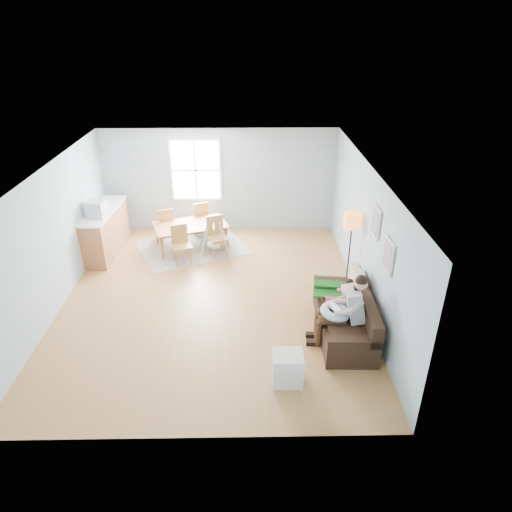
{
  "coord_description": "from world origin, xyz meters",
  "views": [
    {
      "loc": [
        0.75,
        -7.89,
        5.12
      ],
      "look_at": [
        0.88,
        -0.05,
        1.0
      ],
      "focal_mm": 32.0,
      "sensor_mm": 36.0,
      "label": 1
    }
  ],
  "objects_px": {
    "chair_se": "(217,233)",
    "chair_ne": "(200,216)",
    "storage_cube": "(287,368)",
    "chair_nw": "(166,223)",
    "father": "(345,308)",
    "counter": "(106,231)",
    "baby_swing": "(214,243)",
    "monitor": "(96,209)",
    "sofa": "(347,319)",
    "toddler": "(343,294)",
    "chair_sw": "(181,242)",
    "floor_lamp": "(352,227)",
    "dining_table": "(191,236)"
  },
  "relations": [
    {
      "from": "floor_lamp",
      "to": "baby_swing",
      "type": "xyz_separation_m",
      "value": [
        -2.87,
        1.42,
        -1.04
      ]
    },
    {
      "from": "dining_table",
      "to": "chair_nw",
      "type": "height_order",
      "value": "chair_nw"
    },
    {
      "from": "storage_cube",
      "to": "chair_ne",
      "type": "xyz_separation_m",
      "value": [
        -1.84,
        5.51,
        0.27
      ]
    },
    {
      "from": "sofa",
      "to": "monitor",
      "type": "relative_size",
      "value": 4.85
    },
    {
      "from": "floor_lamp",
      "to": "monitor",
      "type": "relative_size",
      "value": 4.0
    },
    {
      "from": "floor_lamp",
      "to": "counter",
      "type": "xyz_separation_m",
      "value": [
        -5.5,
        1.77,
        -0.86
      ]
    },
    {
      "from": "chair_nw",
      "to": "chair_se",
      "type": "bearing_deg",
      "value": -29.57
    },
    {
      "from": "chair_sw",
      "to": "monitor",
      "type": "height_order",
      "value": "monitor"
    },
    {
      "from": "monitor",
      "to": "sofa",
      "type": "bearing_deg",
      "value": -29.38
    },
    {
      "from": "toddler",
      "to": "chair_nw",
      "type": "distance_m",
      "value": 5.29
    },
    {
      "from": "chair_sw",
      "to": "chair_se",
      "type": "xyz_separation_m",
      "value": [
        0.81,
        0.37,
        0.04
      ]
    },
    {
      "from": "chair_se",
      "to": "counter",
      "type": "xyz_separation_m",
      "value": [
        -2.68,
        0.17,
        0.01
      ]
    },
    {
      "from": "storage_cube",
      "to": "chair_ne",
      "type": "relative_size",
      "value": 0.57
    },
    {
      "from": "chair_sw",
      "to": "father",
      "type": "bearing_deg",
      "value": -43.65
    },
    {
      "from": "chair_ne",
      "to": "baby_swing",
      "type": "xyz_separation_m",
      "value": [
        0.45,
        -1.29,
        -0.15
      ]
    },
    {
      "from": "toddler",
      "to": "chair_nw",
      "type": "height_order",
      "value": "toddler"
    },
    {
      "from": "baby_swing",
      "to": "counter",
      "type": "bearing_deg",
      "value": 172.38
    },
    {
      "from": "chair_nw",
      "to": "father",
      "type": "bearing_deg",
      "value": -48.33
    },
    {
      "from": "sofa",
      "to": "baby_swing",
      "type": "height_order",
      "value": "baby_swing"
    },
    {
      "from": "chair_sw",
      "to": "chair_ne",
      "type": "xyz_separation_m",
      "value": [
        0.31,
        1.48,
        0.02
      ]
    },
    {
      "from": "chair_nw",
      "to": "chair_ne",
      "type": "bearing_deg",
      "value": 23.8
    },
    {
      "from": "chair_se",
      "to": "dining_table",
      "type": "bearing_deg",
      "value": 150.41
    },
    {
      "from": "chair_se",
      "to": "chair_ne",
      "type": "relative_size",
      "value": 1.04
    },
    {
      "from": "floor_lamp",
      "to": "chair_sw",
      "type": "xyz_separation_m",
      "value": [
        -3.63,
        1.23,
        -0.9
      ]
    },
    {
      "from": "sofa",
      "to": "counter",
      "type": "xyz_separation_m",
      "value": [
        -5.21,
        3.31,
        0.26
      ]
    },
    {
      "from": "chair_nw",
      "to": "chair_ne",
      "type": "xyz_separation_m",
      "value": [
        0.82,
        0.36,
        0.02
      ]
    },
    {
      "from": "counter",
      "to": "monitor",
      "type": "relative_size",
      "value": 4.67
    },
    {
      "from": "chair_se",
      "to": "chair_nw",
      "type": "bearing_deg",
      "value": 150.43
    },
    {
      "from": "baby_swing",
      "to": "sofa",
      "type": "bearing_deg",
      "value": -48.9
    },
    {
      "from": "chair_sw",
      "to": "chair_ne",
      "type": "relative_size",
      "value": 0.97
    },
    {
      "from": "toddler",
      "to": "storage_cube",
      "type": "xyz_separation_m",
      "value": [
        -1.11,
        -1.45,
        -0.43
      ]
    },
    {
      "from": "father",
      "to": "counter",
      "type": "distance_m",
      "value": 6.22
    },
    {
      "from": "floor_lamp",
      "to": "chair_sw",
      "type": "relative_size",
      "value": 1.89
    },
    {
      "from": "chair_se",
      "to": "chair_nw",
      "type": "xyz_separation_m",
      "value": [
        -1.32,
        0.75,
        -0.04
      ]
    },
    {
      "from": "storage_cube",
      "to": "baby_swing",
      "type": "bearing_deg",
      "value": 108.31
    },
    {
      "from": "toddler",
      "to": "floor_lamp",
      "type": "height_order",
      "value": "floor_lamp"
    },
    {
      "from": "chair_nw",
      "to": "counter",
      "type": "height_order",
      "value": "counter"
    },
    {
      "from": "counter",
      "to": "baby_swing",
      "type": "height_order",
      "value": "counter"
    },
    {
      "from": "chair_nw",
      "to": "toddler",
      "type": "bearing_deg",
      "value": -44.34
    },
    {
      "from": "chair_se",
      "to": "monitor",
      "type": "relative_size",
      "value": 2.26
    },
    {
      "from": "chair_sw",
      "to": "chair_se",
      "type": "relative_size",
      "value": 0.94
    },
    {
      "from": "floor_lamp",
      "to": "monitor",
      "type": "distance_m",
      "value": 5.68
    },
    {
      "from": "dining_table",
      "to": "counter",
      "type": "xyz_separation_m",
      "value": [
        -2.02,
        -0.2,
        0.25
      ]
    },
    {
      "from": "father",
      "to": "chair_ne",
      "type": "distance_m",
      "value": 5.39
    },
    {
      "from": "toddler",
      "to": "chair_nw",
      "type": "bearing_deg",
      "value": 135.66
    },
    {
      "from": "counter",
      "to": "monitor",
      "type": "distance_m",
      "value": 0.82
    },
    {
      "from": "toddler",
      "to": "baby_swing",
      "type": "height_order",
      "value": "toddler"
    },
    {
      "from": "counter",
      "to": "chair_nw",
      "type": "bearing_deg",
      "value": 23.12
    },
    {
      "from": "floor_lamp",
      "to": "monitor",
      "type": "height_order",
      "value": "floor_lamp"
    },
    {
      "from": "sofa",
      "to": "chair_sw",
      "type": "relative_size",
      "value": 2.29
    }
  ]
}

